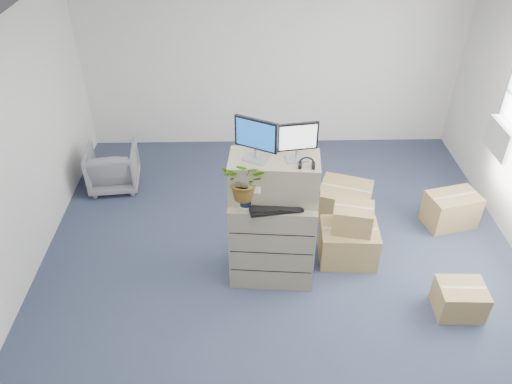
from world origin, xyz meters
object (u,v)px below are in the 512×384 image
keyboard (275,207)px  water_bottle (280,184)px  office_chair (113,166)px  potted_plant (246,184)px  filing_cabinet_lower (272,237)px  monitor_right (298,140)px  monitor_left (256,137)px

keyboard → water_bottle: size_ratio=1.96×
water_bottle → office_chair: bearing=142.1°
potted_plant → office_chair: 2.98m
filing_cabinet_lower → keyboard: keyboard is taller
keyboard → potted_plant: bearing=157.5°
filing_cabinet_lower → monitor_right: (0.23, 0.03, 1.27)m
keyboard → monitor_left: bearing=124.5°
monitor_left → keyboard: (0.20, -0.22, -0.73)m
monitor_right → water_bottle: (-0.16, 0.03, -0.57)m
monitor_left → water_bottle: 0.65m
monitor_right → keyboard: (-0.22, -0.21, -0.70)m
monitor_right → water_bottle: bearing=158.6°
keyboard → water_bottle: bearing=67.1°
keyboard → water_bottle: (0.06, 0.25, 0.13)m
potted_plant → water_bottle: bearing=24.2°
monitor_right → keyboard: monitor_right is taller
filing_cabinet_lower → potted_plant: potted_plant is taller
keyboard → office_chair: size_ratio=0.79×
filing_cabinet_lower → monitor_right: size_ratio=2.63×
potted_plant → monitor_right: bearing=14.1°
filing_cabinet_lower → water_bottle: water_bottle is taller
water_bottle → potted_plant: 0.43m
keyboard → office_chair: bearing=129.4°
water_bottle → office_chair: (-2.34, 1.82, -0.90)m
office_chair → monitor_right: bearing=137.7°
monitor_right → filing_cabinet_lower: bearing=179.4°
water_bottle → monitor_right: bearing=-12.7°
office_chair → monitor_left: bearing=132.6°
water_bottle → potted_plant: bearing=-155.8°
filing_cabinet_lower → water_bottle: bearing=46.2°
filing_cabinet_lower → office_chair: 2.96m
monitor_left → keyboard: 0.79m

